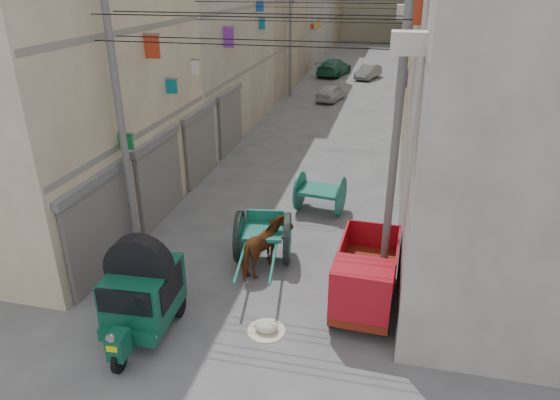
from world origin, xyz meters
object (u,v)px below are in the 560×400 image
(mini_truck, at_px, (364,284))
(feed_sack, at_px, (266,326))
(horse, at_px, (266,248))
(distant_car_green, at_px, (334,67))
(tonga_cart, at_px, (263,236))
(second_cart, at_px, (320,192))
(distant_car_white, at_px, (331,92))
(auto_rickshaw, at_px, (142,290))
(distant_car_grey, at_px, (368,72))

(mini_truck, bearing_deg, feed_sack, -148.02)
(feed_sack, bearing_deg, mini_truck, 29.53)
(horse, relative_size, distant_car_green, 0.39)
(tonga_cart, distance_m, mini_truck, 3.56)
(second_cart, height_order, distant_car_white, second_cart)
(auto_rickshaw, xyz_separation_m, distant_car_grey, (2.93, 32.83, -0.56))
(auto_rickshaw, bearing_deg, horse, 52.53)
(horse, bearing_deg, distant_car_white, -69.97)
(feed_sack, bearing_deg, distant_car_white, 94.08)
(distant_car_grey, bearing_deg, tonga_cart, -74.75)
(tonga_cart, bearing_deg, auto_rickshaw, -125.53)
(mini_truck, bearing_deg, distant_car_grey, 96.07)
(distant_car_white, bearing_deg, mini_truck, 112.10)
(second_cart, relative_size, feed_sack, 3.09)
(auto_rickshaw, relative_size, mini_truck, 0.85)
(mini_truck, bearing_deg, auto_rickshaw, -157.49)
(tonga_cart, xyz_separation_m, distant_car_grey, (1.05, 29.16, -0.23))
(mini_truck, height_order, second_cart, mini_truck)
(mini_truck, xyz_separation_m, horse, (-2.80, 1.30, -0.09))
(second_cart, height_order, feed_sack, second_cart)
(auto_rickshaw, bearing_deg, feed_sack, 8.53)
(distant_car_white, bearing_deg, auto_rickshaw, 100.02)
(feed_sack, distance_m, distant_car_green, 33.25)
(auto_rickshaw, distance_m, horse, 3.75)
(feed_sack, distance_m, distant_car_grey, 32.26)
(distant_car_white, bearing_deg, feed_sack, 106.57)
(tonga_cart, relative_size, feed_sack, 6.14)
(horse, bearing_deg, second_cart, -84.50)
(tonga_cart, height_order, distant_car_grey, tonga_cart)
(feed_sack, height_order, horse, horse)
(tonga_cart, height_order, second_cart, tonga_cart)
(feed_sack, bearing_deg, second_cart, 88.17)
(feed_sack, bearing_deg, distant_car_green, 94.70)
(tonga_cart, bearing_deg, second_cart, 64.80)
(auto_rickshaw, distance_m, second_cart, 7.89)
(distant_car_white, bearing_deg, horse, 105.29)
(tonga_cart, bearing_deg, distant_car_white, 83.85)
(mini_truck, bearing_deg, second_cart, 111.72)
(mini_truck, relative_size, second_cart, 1.83)
(auto_rickshaw, distance_m, feed_sack, 2.98)
(feed_sack, height_order, distant_car_white, distant_car_white)
(mini_truck, height_order, feed_sack, mini_truck)
(distant_car_grey, bearing_deg, second_cart, -72.59)
(feed_sack, distance_m, distant_car_white, 23.96)
(distant_car_grey, bearing_deg, auto_rickshaw, -77.78)
(horse, xyz_separation_m, distant_car_green, (-2.07, 30.62, -0.09))
(second_cart, relative_size, distant_car_green, 0.38)
(feed_sack, xyz_separation_m, horse, (-0.66, 2.51, 0.62))
(distant_car_grey, bearing_deg, horse, -74.29)
(tonga_cart, bearing_deg, horse, -77.65)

